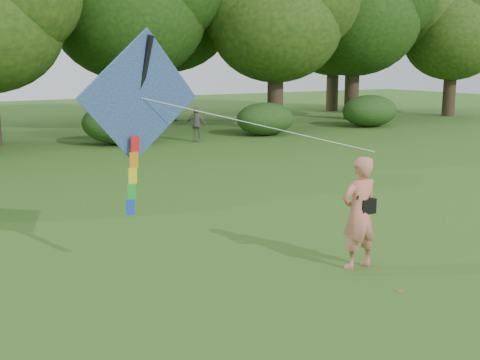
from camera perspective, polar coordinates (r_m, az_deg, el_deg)
ground at (r=9.72m, az=9.32°, el=-10.35°), size 100.00×100.00×0.00m
man_kite_flyer at (r=10.52m, az=11.24°, el=-3.09°), size 0.72×0.48×1.97m
bystander_right at (r=26.77m, az=-4.18°, el=5.28°), size 0.92×0.89×1.55m
crossbody_bag at (r=10.55m, az=11.85°, el=-2.36°), size 0.43×0.20×0.74m
flying_kite at (r=9.83m, az=-9.44°, el=7.42°), size 4.64×2.01×3.00m
tree_line at (r=30.75m, az=-17.09°, el=14.61°), size 54.70×15.30×9.48m
shrub_band at (r=25.15m, az=-18.84°, el=4.51°), size 39.15×3.22×1.88m
fallen_leaves at (r=13.48m, az=0.95°, el=-4.00°), size 11.78×13.45×0.01m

